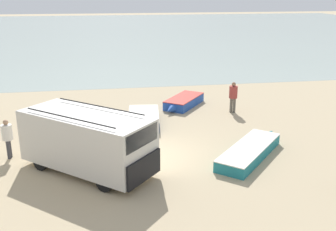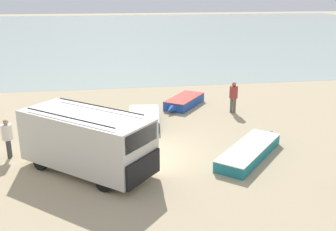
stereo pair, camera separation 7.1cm
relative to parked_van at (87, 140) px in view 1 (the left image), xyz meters
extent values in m
plane|color=tan|center=(2.69, 1.26, -1.29)|extent=(200.00, 200.00, 0.00)
cube|color=#99A89E|center=(2.69, 53.26, -1.29)|extent=(120.00, 80.00, 0.01)
cube|color=beige|center=(-0.02, 0.02, 0.02)|extent=(5.44, 5.12, 2.06)
cube|color=black|center=(2.03, -1.76, -0.55)|extent=(1.38, 1.57, 0.93)
cube|color=#1E232D|center=(1.97, -1.70, 0.64)|extent=(1.29, 1.47, 0.66)
cylinder|color=black|center=(1.85, -0.34, -0.94)|extent=(0.67, 0.62, 0.69)
cylinder|color=black|center=(0.60, -1.78, -0.94)|extent=(0.67, 0.62, 0.69)
cylinder|color=black|center=(-0.65, 1.82, -0.94)|extent=(0.67, 0.62, 0.69)
cylinder|color=black|center=(-1.89, 0.38, -0.94)|extent=(0.67, 0.62, 0.69)
cylinder|color=black|center=(0.53, 0.65, 1.17)|extent=(3.33, 2.90, 0.05)
cylinder|color=black|center=(-0.57, -0.62, 1.17)|extent=(3.33, 2.90, 0.05)
cube|color=navy|center=(2.72, 5.31, -1.02)|extent=(1.91, 3.27, 0.54)
cone|color=navy|center=(2.51, 3.42, -1.02)|extent=(0.59, 0.74, 0.51)
cube|color=silver|center=(2.72, 5.31, -0.81)|extent=(1.47, 0.36, 0.05)
cube|color=silver|center=(2.72, 5.31, -0.73)|extent=(1.93, 3.31, 0.04)
cube|color=#1E757F|center=(6.74, 0.22, -1.06)|extent=(3.84, 4.09, 0.46)
cone|color=#1E757F|center=(8.50, 2.20, -1.06)|extent=(0.96, 1.01, 0.44)
cube|color=silver|center=(6.74, 0.22, -0.89)|extent=(1.01, 0.93, 0.05)
cube|color=silver|center=(6.74, 0.22, -0.81)|extent=(3.87, 4.13, 0.04)
cube|color=#234CA3|center=(5.52, 8.25, -1.03)|extent=(2.91, 3.28, 0.52)
cone|color=#234CA3|center=(4.40, 6.73, -1.03)|extent=(0.80, 0.84, 0.49)
cube|color=#B22D23|center=(5.52, 8.25, -0.84)|extent=(1.11, 0.89, 0.05)
cube|color=#B22D23|center=(5.52, 8.25, -0.75)|extent=(2.94, 3.31, 0.04)
cylinder|color=#5B564C|center=(7.96, 6.51, -0.85)|extent=(0.16, 0.16, 0.88)
cylinder|color=#5B564C|center=(8.11, 6.42, -0.85)|extent=(0.16, 0.16, 0.88)
cylinder|color=#993833|center=(8.03, 6.47, -0.07)|extent=(0.47, 0.47, 0.69)
sphere|color=#8C664C|center=(8.03, 6.47, 0.40)|extent=(0.24, 0.24, 0.24)
cylinder|color=#38383D|center=(-3.39, 1.72, -0.87)|extent=(0.16, 0.16, 0.83)
cylinder|color=#38383D|center=(-3.38, 1.89, -0.87)|extent=(0.16, 0.16, 0.83)
cylinder|color=silver|center=(-3.38, 1.80, -0.13)|extent=(0.45, 0.45, 0.66)
sphere|color=tan|center=(-3.38, 1.80, 0.31)|extent=(0.22, 0.22, 0.22)
camera|label=1|loc=(0.83, -14.51, 5.65)|focal=42.00mm
camera|label=2|loc=(0.90, -14.52, 5.65)|focal=42.00mm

